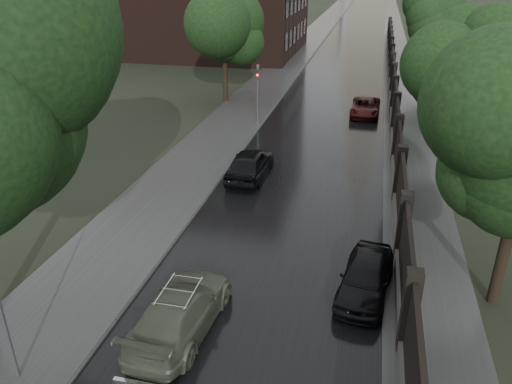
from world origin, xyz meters
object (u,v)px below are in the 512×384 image
Objects in this scene: tree_left_far at (224,32)px; car_right_far at (365,107)px; tree_right_b at (461,67)px; hatchback_left at (250,164)px; car_right_near at (366,277)px; traffic_light at (258,89)px; tree_right_c at (432,26)px; volga_sedan at (180,311)px.

tree_left_far is 11.71m from car_right_far.
tree_left_far is at bearing 152.70° from tree_right_b.
hatchback_left is (5.35, -13.92, -4.49)m from tree_left_far.
car_right_near is 21.38m from car_right_far.
tree_right_c is at bearing 51.82° from traffic_light.
tree_right_b is at bearing 81.59° from car_right_near.
volga_sedan is 24.89m from car_right_far.
volga_sedan reaches higher than car_right_far.
volga_sedan is at bearing -104.80° from tree_right_c.
tree_left_far is at bearing -73.01° from volga_sedan.
hatchback_left is at bearing -79.51° from traffic_light.
car_right_far is at bearing -6.19° from tree_left_far.
tree_right_c is at bearing 90.00° from tree_right_b.
tree_left_far is 26.72m from volga_sedan.
car_right_far is at bearing 99.27° from car_right_near.
tree_right_b reaches higher than hatchback_left.
tree_left_far is 1.05× the size of tree_right_b.
car_right_near is at bearing -146.20° from volga_sedan.
car_right_near is (5.31, 3.09, -0.03)m from volga_sedan.
volga_sedan is 1.08× the size of hatchback_left.
car_right_far is (-4.82, -11.16, -4.36)m from tree_right_c.
traffic_light reaches higher than volga_sedan.
hatchback_left is (1.65, -8.92, -1.64)m from traffic_light.
tree_right_c reaches higher than volga_sedan.
tree_right_b is 20.42m from volga_sedan.
car_right_far is (6.98, 3.85, -1.80)m from traffic_light.
tree_right_b is 18.00m from tree_right_c.
tree_left_far is 6.84m from traffic_light.
tree_right_b is at bearing -27.30° from tree_left_far.
volga_sedan is at bearing -142.47° from car_right_near.
tree_left_far reaches higher than tree_right_b.
tree_right_b is 1.00× the size of tree_right_c.
tree_right_c is 33.06m from car_right_near.
car_right_far is (-4.82, 6.84, -4.36)m from tree_right_b.
hatchback_left is (-10.15, -23.92, -4.20)m from tree_right_c.
hatchback_left is (-10.15, -5.92, -4.20)m from tree_right_b.
tree_right_c is 1.75× the size of traffic_light.
tree_right_c is at bearing 32.83° from tree_left_far.
tree_left_far is 15.58m from hatchback_left.
tree_right_b reaches higher than volga_sedan.
tree_right_c is (0.00, 18.00, 0.00)m from tree_right_b.
traffic_light is at bearing -79.76° from volga_sedan.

